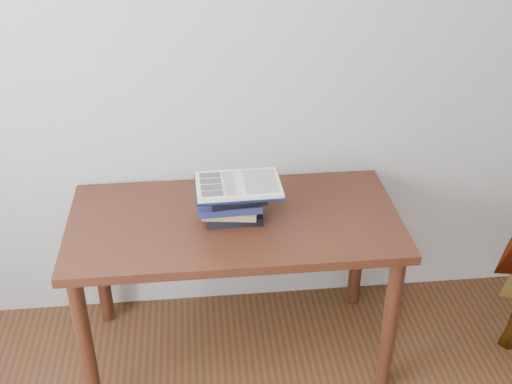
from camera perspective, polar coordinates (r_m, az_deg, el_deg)
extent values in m
cube|color=beige|center=(2.59, -2.81, 13.53)|extent=(3.50, 0.04, 2.60)
cube|color=#492212|center=(2.52, -1.93, -2.67)|extent=(1.30, 0.65, 0.04)
cylinder|color=#492212|center=(2.57, -14.90, -13.09)|extent=(0.06, 0.06, 0.66)
cylinder|color=#492212|center=(2.63, 11.82, -11.40)|extent=(0.06, 0.06, 0.66)
cylinder|color=#492212|center=(2.97, -13.67, -6.05)|extent=(0.06, 0.06, 0.66)
cylinder|color=#492212|center=(3.02, 9.04, -4.75)|extent=(0.06, 0.06, 0.66)
cube|color=black|center=(2.50, -1.99, -1.97)|extent=(0.22, 0.15, 0.04)
cube|color=#8B6548|center=(2.48, -2.31, -1.45)|extent=(0.23, 0.18, 0.03)
cube|color=#182549|center=(2.46, -2.44, -0.95)|extent=(0.25, 0.17, 0.03)
cube|color=black|center=(2.45, -1.77, -0.24)|extent=(0.23, 0.18, 0.03)
cube|color=#182549|center=(2.43, -1.92, 0.24)|extent=(0.24, 0.16, 0.03)
cube|color=black|center=(2.41, -1.58, 0.43)|extent=(0.33, 0.23, 0.01)
cube|color=#F0E7CF|center=(2.40, -3.50, 0.55)|extent=(0.16, 0.22, 0.01)
cube|color=#F0E7CF|center=(2.41, 0.32, 0.80)|extent=(0.16, 0.22, 0.01)
cylinder|color=#F0E7CF|center=(2.40, -1.58, 0.64)|extent=(0.02, 0.21, 0.01)
cube|color=black|center=(2.45, -4.13, 1.50)|extent=(0.08, 0.04, 0.00)
cube|color=black|center=(2.41, -4.06, 0.98)|extent=(0.08, 0.04, 0.00)
cube|color=black|center=(2.37, -3.98, 0.43)|extent=(0.08, 0.04, 0.00)
cube|color=black|center=(2.33, -3.90, -0.13)|extent=(0.08, 0.04, 0.00)
cube|color=beige|center=(2.39, -2.40, 0.79)|extent=(0.04, 0.18, 0.00)
cube|color=beige|center=(2.41, 0.40, 0.98)|extent=(0.13, 0.18, 0.00)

